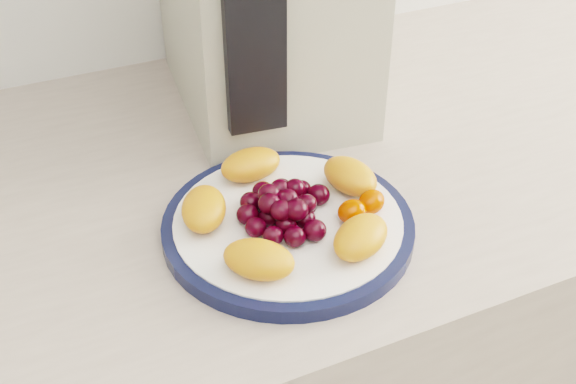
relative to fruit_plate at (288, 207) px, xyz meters
name	(u,v)px	position (x,y,z in m)	size (l,w,h in m)	color
plate_rim	(288,226)	(0.00, 0.00, -0.02)	(0.25, 0.25, 0.01)	#0E1535
plate_face	(288,225)	(0.00, 0.00, -0.02)	(0.23, 0.23, 0.02)	white
appliance_panel	(253,8)	(0.02, 0.12, 0.16)	(0.06, 0.02, 0.27)	black
fruit_plate	(288,207)	(0.00, 0.00, 0.00)	(0.22, 0.21, 0.04)	orange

